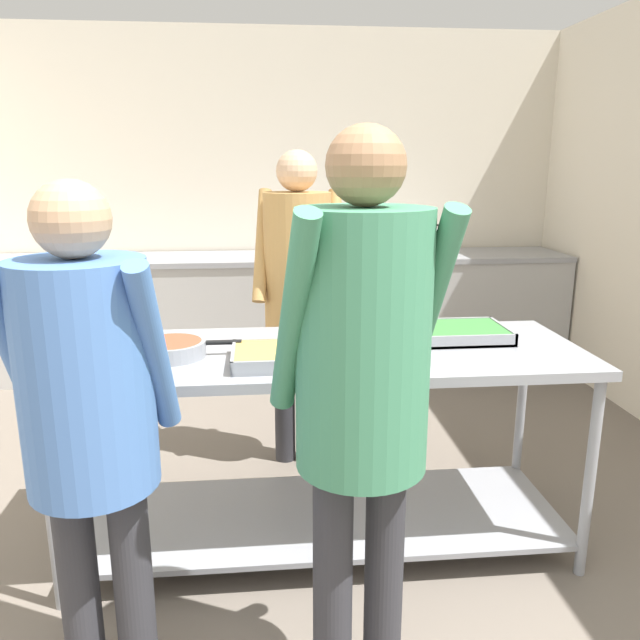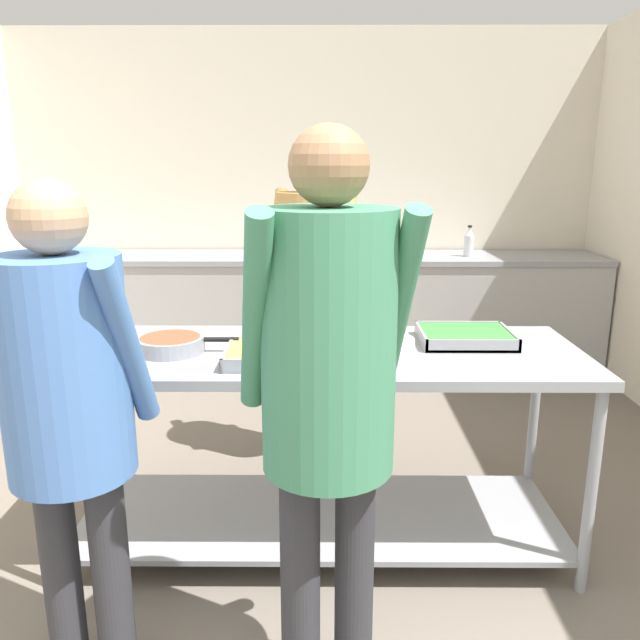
% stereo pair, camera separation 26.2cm
% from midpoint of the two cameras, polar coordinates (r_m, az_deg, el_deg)
% --- Properties ---
extents(wall_rear, '(4.79, 0.06, 2.65)m').
position_cam_midpoint_polar(wall_rear, '(5.22, -5.97, 10.84)').
color(wall_rear, beige).
rests_on(wall_rear, ground_plane).
extents(back_counter, '(4.63, 0.65, 0.92)m').
position_cam_midpoint_polar(back_counter, '(4.98, -5.74, 0.63)').
color(back_counter, '#A8A8A8').
rests_on(back_counter, ground_plane).
extents(serving_counter, '(2.14, 0.76, 0.88)m').
position_cam_midpoint_polar(serving_counter, '(2.65, -2.65, -8.67)').
color(serving_counter, gray).
rests_on(serving_counter, ground_plane).
extents(sauce_pan, '(0.41, 0.27, 0.06)m').
position_cam_midpoint_polar(sauce_pan, '(2.55, -16.31, -2.52)').
color(sauce_pan, gray).
rests_on(sauce_pan, serving_counter).
extents(serving_tray_roast, '(0.48, 0.31, 0.05)m').
position_cam_midpoint_polar(serving_tray_roast, '(2.39, -5.46, -3.33)').
color(serving_tray_roast, gray).
rests_on(serving_tray_roast, serving_counter).
extents(plate_stack, '(0.24, 0.24, 0.05)m').
position_cam_midpoint_polar(plate_stack, '(2.57, 3.31, -2.07)').
color(plate_stack, white).
rests_on(plate_stack, serving_counter).
extents(serving_tray_vegetables, '(0.39, 0.31, 0.05)m').
position_cam_midpoint_polar(serving_tray_vegetables, '(2.75, 10.12, -1.19)').
color(serving_tray_vegetables, gray).
rests_on(serving_tray_vegetables, serving_counter).
extents(guest_serving_left, '(0.52, 0.42, 1.72)m').
position_cam_midpoint_polar(guest_serving_left, '(1.72, -0.47, -4.88)').
color(guest_serving_left, '#2D2D33').
rests_on(guest_serving_left, ground_plane).
extents(guest_serving_right, '(0.49, 0.37, 1.59)m').
position_cam_midpoint_polar(guest_serving_right, '(1.93, -24.14, -6.90)').
color(guest_serving_right, '#2D2D33').
rests_on(guest_serving_right, ground_plane).
extents(cook_behind_counter, '(0.49, 0.40, 1.69)m').
position_cam_midpoint_polar(cook_behind_counter, '(3.27, -4.34, 3.97)').
color(cook_behind_counter, '#2D2D33').
rests_on(cook_behind_counter, ground_plane).
extents(water_bottle, '(0.08, 0.08, 0.24)m').
position_cam_midpoint_polar(water_bottle, '(4.98, 9.05, 7.17)').
color(water_bottle, silver).
rests_on(water_bottle, back_counter).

